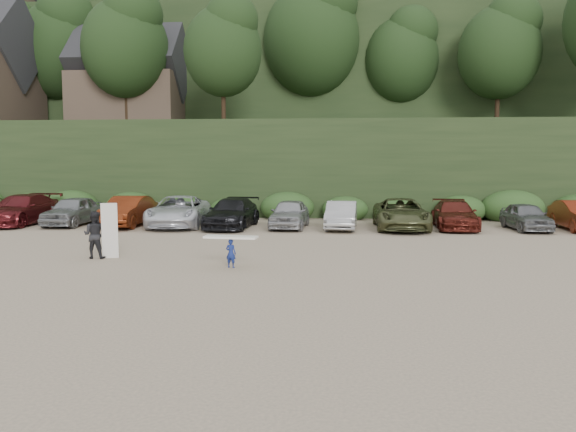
{
  "coord_description": "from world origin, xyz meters",
  "views": [
    {
      "loc": [
        3.73,
        -18.88,
        3.45
      ],
      "look_at": [
        1.93,
        3.0,
        1.3
      ],
      "focal_mm": 35.0,
      "sensor_mm": 36.0,
      "label": 1
    }
  ],
  "objects": [
    {
      "name": "child_surfer",
      "position": [
        0.41,
        -1.11,
        0.71
      ],
      "size": [
        1.77,
        0.67,
        1.04
      ],
      "color": "navy",
      "rests_on": "ground"
    },
    {
      "name": "adult_surfer",
      "position": [
        -4.7,
        0.25,
        0.86
      ],
      "size": [
        1.28,
        0.65,
        1.99
      ],
      "color": "black",
      "rests_on": "ground"
    },
    {
      "name": "ground",
      "position": [
        0.0,
        0.0,
        0.0
      ],
      "size": [
        120.0,
        120.0,
        0.0
      ],
      "primitive_type": "plane",
      "color": "tan",
      "rests_on": "ground"
    },
    {
      "name": "parked_cars",
      "position": [
        -3.91,
        10.01,
        0.77
      ],
      "size": [
        39.25,
        5.99,
        1.63
      ],
      "color": "#BBBBC0",
      "rests_on": "ground"
    },
    {
      "name": "hillside_backdrop",
      "position": [
        -0.26,
        35.93,
        11.22
      ],
      "size": [
        90.0,
        41.5,
        28.0
      ],
      "color": "black",
      "rests_on": "ground"
    }
  ]
}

